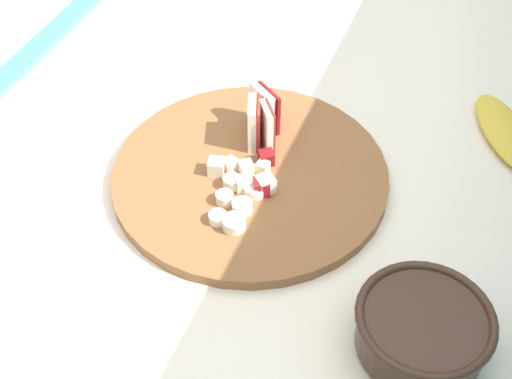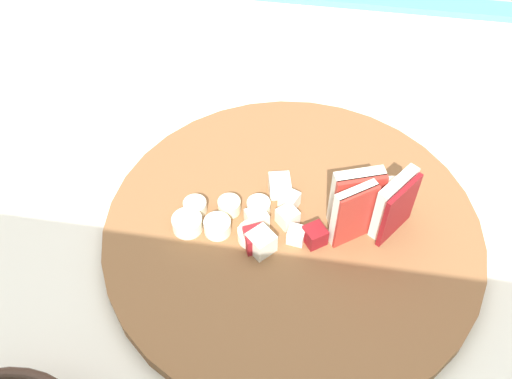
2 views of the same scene
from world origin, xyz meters
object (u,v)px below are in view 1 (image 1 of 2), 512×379
(banana_peel, at_px, (506,132))
(apple_dice_pile, at_px, (249,175))
(ceramic_bowl, at_px, (422,329))
(banana_slice_rows, at_px, (236,204))
(apple_wedge_fan, at_px, (260,119))
(cutting_board, at_px, (250,175))

(banana_peel, bearing_deg, apple_dice_pile, -52.84)
(ceramic_bowl, bearing_deg, banana_peel, 173.55)
(apple_dice_pile, bearing_deg, banana_slice_rows, 2.70)
(apple_dice_pile, xyz_separation_m, ceramic_bowl, (0.16, 0.26, 0.01))
(banana_slice_rows, bearing_deg, apple_wedge_fan, -171.66)
(apple_wedge_fan, relative_size, apple_dice_pile, 0.81)
(banana_peel, bearing_deg, apple_wedge_fan, -66.20)
(apple_wedge_fan, xyz_separation_m, ceramic_bowl, (0.24, 0.27, -0.01))
(ceramic_bowl, distance_m, banana_peel, 0.39)
(apple_wedge_fan, distance_m, apple_dice_pile, 0.09)
(apple_wedge_fan, relative_size, banana_slice_rows, 0.87)
(apple_wedge_fan, distance_m, banana_slice_rows, 0.14)
(cutting_board, relative_size, ceramic_bowl, 2.51)
(cutting_board, xyz_separation_m, apple_dice_pile, (0.02, 0.01, 0.02))
(cutting_board, height_order, ceramic_bowl, ceramic_bowl)
(apple_dice_pile, height_order, ceramic_bowl, ceramic_bowl)
(apple_wedge_fan, bearing_deg, banana_slice_rows, 8.34)
(banana_slice_rows, bearing_deg, apple_dice_pile, -177.30)
(cutting_board, height_order, banana_slice_rows, banana_slice_rows)
(banana_slice_rows, distance_m, banana_peel, 0.41)
(apple_wedge_fan, height_order, apple_dice_pile, apple_wedge_fan)
(ceramic_bowl, height_order, banana_peel, ceramic_bowl)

